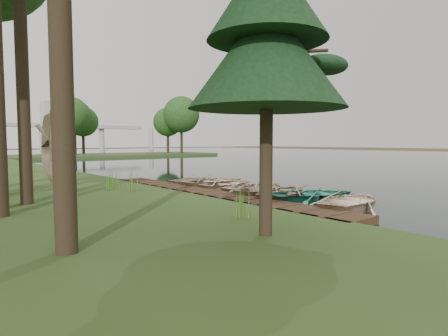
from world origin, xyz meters
TOP-DOWN VIEW (x-y plane):
  - ground at (0.00, 0.00)m, footprint 300.00×300.00m
  - water at (30.00, 20.00)m, footprint 130.00×200.00m
  - boardwalk at (-1.60, 0.00)m, footprint 1.60×16.00m
  - peninsula at (8.00, 50.00)m, footprint 50.00×14.00m
  - far_trees at (4.67, 50.00)m, footprint 45.60×5.60m
  - bridge at (12.31, 120.00)m, footprint 95.90×4.00m
  - building_a at (30.00, 140.00)m, footprint 10.00×8.00m
  - rowboat_0 at (0.83, -6.06)m, footprint 4.14×3.29m
  - rowboat_1 at (0.97, -4.16)m, footprint 4.61×3.97m
  - rowboat_2 at (0.72, -2.80)m, footprint 4.51×3.90m
  - rowboat_3 at (0.84, -1.28)m, footprint 4.71×4.17m
  - rowboat_4 at (1.07, -0.26)m, footprint 3.33×2.43m
  - rowboat_5 at (0.98, 1.40)m, footprint 3.83×2.93m
  - rowboat_6 at (1.01, 2.62)m, footprint 4.04×2.98m
  - rowboat_7 at (0.90, 4.07)m, footprint 3.49×2.51m
  - stored_rowboat at (-6.65, 5.38)m, footprint 4.51×4.38m
  - pine_tree at (-5.24, -7.46)m, footprint 3.80×3.80m
  - reeds_0 at (-4.22, -5.58)m, footprint 0.60×0.60m
  - reeds_1 at (-4.53, 3.42)m, footprint 0.60×0.60m
  - reeds_2 at (-4.14, 2.32)m, footprint 0.60×0.60m
  - reeds_3 at (-4.72, 3.32)m, footprint 0.60×0.60m

SIDE VIEW (x-z plane):
  - ground at x=0.00m, z-range 0.00..0.00m
  - water at x=30.00m, z-range 0.00..0.05m
  - boardwalk at x=-1.60m, z-range 0.00..0.30m
  - peninsula at x=8.00m, z-range 0.00..0.45m
  - rowboat_4 at x=1.07m, z-range 0.05..0.72m
  - rowboat_7 at x=0.90m, z-range 0.05..0.77m
  - rowboat_5 at x=0.98m, z-range 0.05..0.79m
  - rowboat_0 at x=0.83m, z-range 0.05..0.82m
  - rowboat_2 at x=0.72m, z-range 0.05..0.83m
  - rowboat_1 at x=0.97m, z-range 0.05..0.85m
  - rowboat_3 at x=0.84m, z-range 0.05..0.86m
  - rowboat_6 at x=1.01m, z-range 0.05..0.86m
  - stored_rowboat at x=-6.65m, z-range 0.30..1.06m
  - reeds_3 at x=-4.72m, z-range 0.30..1.25m
  - reeds_2 at x=-4.14m, z-range 0.30..1.25m
  - reeds_0 at x=-4.22m, z-range 0.30..1.28m
  - reeds_1 at x=-4.53m, z-range 0.30..1.41m
  - pine_tree at x=-5.24m, z-range 1.33..9.52m
  - far_trees at x=4.67m, z-range 2.03..10.83m
  - bridge at x=12.31m, z-range 2.78..11.38m
  - building_a at x=30.00m, z-range 0.00..18.00m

